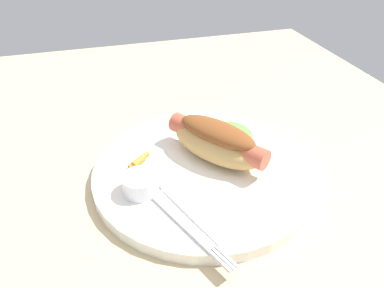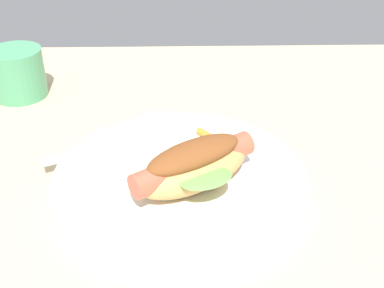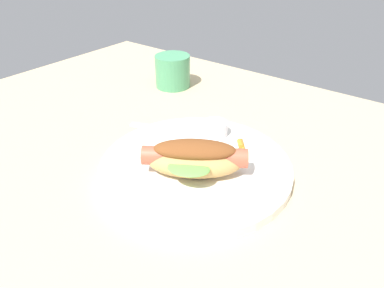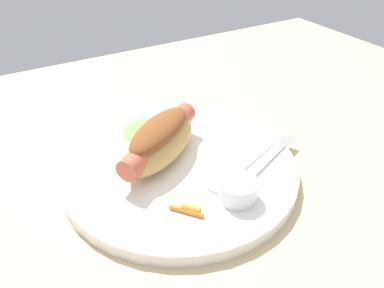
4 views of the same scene
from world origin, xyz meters
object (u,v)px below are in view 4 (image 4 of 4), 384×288
(hot_dog, at_px, (159,140))
(knife, at_px, (245,163))
(fork, at_px, (262,164))
(plate, at_px, (180,168))
(carrot_garnish, at_px, (189,210))
(sauce_ramekin, at_px, (238,190))

(hot_dog, xyz_separation_m, knife, (0.09, -0.07, -0.03))
(hot_dog, bearing_deg, fork, -71.21)
(plate, relative_size, carrot_garnish, 8.63)
(knife, distance_m, carrot_garnish, 0.11)
(sauce_ramekin, bearing_deg, fork, 28.50)
(plate, height_order, hot_dog, hot_dog)
(hot_dog, height_order, fork, hot_dog)
(sauce_ramekin, relative_size, fork, 0.29)
(plate, bearing_deg, knife, -31.72)
(carrot_garnish, bearing_deg, knife, 20.65)
(knife, bearing_deg, hot_dog, 122.41)
(fork, height_order, knife, same)
(plate, bearing_deg, fork, -31.89)
(knife, xyz_separation_m, carrot_garnish, (-0.11, -0.04, 0.00))
(hot_dog, bearing_deg, plate, -90.32)
(plate, relative_size, sauce_ramekin, 6.65)
(hot_dog, relative_size, carrot_garnish, 4.30)
(hot_dog, relative_size, sauce_ramekin, 3.31)
(fork, bearing_deg, plate, 125.67)
(sauce_ramekin, bearing_deg, carrot_garnish, 173.19)
(sauce_ramekin, height_order, carrot_garnish, sauce_ramekin)
(hot_dog, distance_m, knife, 0.11)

